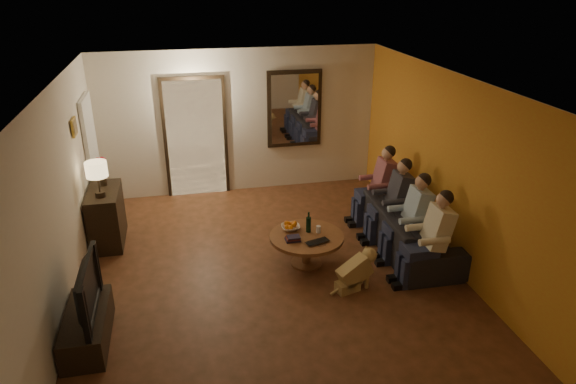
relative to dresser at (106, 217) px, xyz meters
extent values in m
cube|color=#462A13|center=(2.25, -1.39, -0.42)|extent=(5.00, 6.00, 0.01)
cube|color=white|center=(2.25, -1.39, 2.18)|extent=(5.00, 6.00, 0.01)
cube|color=beige|center=(2.25, 1.61, 0.88)|extent=(5.00, 0.02, 2.60)
cube|color=beige|center=(2.25, -4.39, 0.88)|extent=(5.00, 0.02, 2.60)
cube|color=beige|center=(-0.25, -1.39, 0.88)|extent=(0.02, 6.00, 2.60)
cube|color=beige|center=(4.75, -1.39, 0.88)|extent=(0.02, 6.00, 2.60)
cube|color=orange|center=(4.74, -1.39, 0.88)|extent=(0.01, 6.00, 2.60)
cube|color=#FFE0A5|center=(1.45, 1.59, 0.63)|extent=(1.00, 0.06, 2.10)
cube|color=black|center=(1.45, 1.58, 0.63)|extent=(1.12, 0.04, 2.22)
cube|color=silver|center=(1.70, 1.59, 0.48)|extent=(0.45, 0.03, 1.70)
cube|color=black|center=(3.25, 1.57, 1.08)|extent=(1.00, 0.05, 1.40)
cube|color=white|center=(3.25, 1.54, 1.08)|extent=(0.86, 0.02, 1.26)
cube|color=white|center=(-0.21, 0.91, 0.60)|extent=(0.06, 0.85, 2.04)
cube|color=#B28C33|center=(-0.22, -0.09, 1.43)|extent=(0.03, 0.28, 0.24)
cube|color=brown|center=(-0.21, -0.09, 1.43)|extent=(0.01, 0.22, 0.18)
cube|color=black|center=(0.00, 0.00, 0.00)|extent=(0.45, 0.95, 0.84)
cube|color=black|center=(0.00, -2.35, -0.24)|extent=(0.45, 1.10, 0.37)
imported|color=black|center=(0.00, -2.35, 0.25)|extent=(1.06, 0.14, 0.61)
imported|color=black|center=(4.34, -1.14, -0.10)|extent=(2.18, 0.90, 0.63)
cylinder|color=brown|center=(2.78, -1.27, -0.20)|extent=(1.07, 1.07, 0.45)
imported|color=white|center=(2.60, -1.05, 0.06)|extent=(0.26, 0.26, 0.06)
cylinder|color=silver|center=(2.96, -1.22, 0.08)|extent=(0.06, 0.06, 0.10)
imported|color=black|center=(2.88, -1.55, 0.04)|extent=(0.38, 0.30, 0.03)
camera|label=1|loc=(1.19, -7.32, 3.40)|focal=32.00mm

